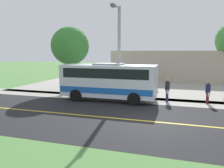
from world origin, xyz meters
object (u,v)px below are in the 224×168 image
object	(u,v)px
shuttle_bus_front	(109,80)
commercial_building	(198,65)
tree_curbside	(70,46)
pedestrian_waiting	(167,89)
parked_car_near	(144,80)
street_light_pole	(119,49)
pedestrian_with_bags	(208,92)

from	to	relation	value
shuttle_bus_front	commercial_building	xyz separation A→B (m)	(-16.87, 7.36, 0.34)
shuttle_bus_front	tree_curbside	bearing A→B (deg)	-121.29
shuttle_bus_front	tree_curbside	distance (m)	6.13
pedestrian_waiting	parked_car_near	world-z (taller)	pedestrian_waiting
pedestrian_waiting	tree_curbside	world-z (taller)	tree_curbside
tree_curbside	pedestrian_waiting	bearing A→B (deg)	76.35
shuttle_bus_front	street_light_pole	world-z (taller)	street_light_pole
pedestrian_with_bags	parked_car_near	distance (m)	8.93
street_light_pole	commercial_building	distance (m)	17.96
pedestrian_waiting	pedestrian_with_bags	bearing A→B (deg)	93.05
shuttle_bus_front	tree_curbside	xyz separation A→B (m)	(-2.87, -4.73, 2.65)
tree_curbside	parked_car_near	bearing A→B (deg)	128.17
pedestrian_with_bags	street_light_pole	xyz separation A→B (m)	(0.49, -6.46, 3.04)
pedestrian_with_bags	commercial_building	world-z (taller)	commercial_building
shuttle_bus_front	tree_curbside	size ratio (longest dim) A/B	1.21
street_light_pole	parked_car_near	distance (m)	8.14
street_light_pole	tree_curbside	xyz separation A→B (m)	(-2.54, -5.39, 0.29)
shuttle_bus_front	parked_car_near	distance (m)	7.96
pedestrian_with_bags	pedestrian_waiting	distance (m)	2.80
pedestrian_waiting	tree_curbside	bearing A→B (deg)	-103.65
shuttle_bus_front	pedestrian_with_bags	xyz separation A→B (m)	(-0.82, 7.12, -0.68)
pedestrian_with_bags	tree_curbside	xyz separation A→B (m)	(-2.05, -11.85, 3.33)
commercial_building	tree_curbside	bearing A→B (deg)	-40.82
commercial_building	pedestrian_with_bags	bearing A→B (deg)	-0.88
tree_curbside	commercial_building	bearing A→B (deg)	139.18
pedestrian_with_bags	tree_curbside	distance (m)	12.47
shuttle_bus_front	commercial_building	bearing A→B (deg)	156.42
parked_car_near	commercial_building	xyz separation A→B (m)	(-9.11, 5.87, 1.21)
shuttle_bus_front	pedestrian_with_bags	distance (m)	7.20
shuttle_bus_front	pedestrian_waiting	bearing A→B (deg)	98.88
pedestrian_with_bags	pedestrian_waiting	xyz separation A→B (m)	(0.15, -2.79, 0.08)
pedestrian_with_bags	street_light_pole	size ratio (longest dim) A/B	0.23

